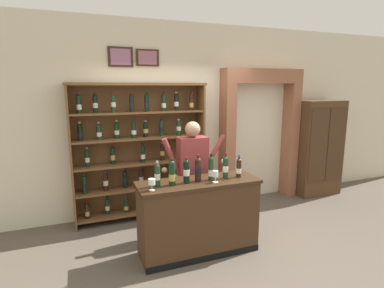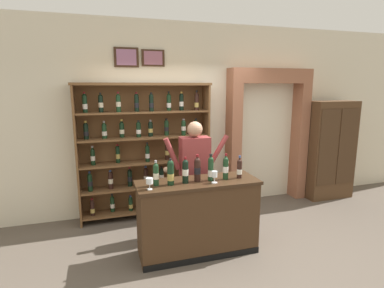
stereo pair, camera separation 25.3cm
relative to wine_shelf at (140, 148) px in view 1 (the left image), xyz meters
The scene contains 16 objects.
ground_plane 1.91m from the wine_shelf, 64.83° to the right, with size 14.00×14.00×0.02m, color brown.
back_wall 0.80m from the wine_shelf, 20.57° to the left, with size 12.00×0.19×3.15m.
wine_shelf is the anchor object (origin of this frame).
archway_doorway 2.26m from the wine_shelf, ahead, with size 1.56×0.45×2.42m.
side_cabinet 3.50m from the wine_shelf, ahead, with size 0.90×0.41×1.85m.
tasting_counter 1.59m from the wine_shelf, 71.55° to the right, with size 1.54×0.53×0.96m.
shopkeeper 1.01m from the wine_shelf, 53.54° to the right, with size 0.99×0.22×1.64m.
tasting_bottle_vin_santo 1.38m from the wine_shelf, 93.00° to the right, with size 0.07×0.07×0.31m.
tasting_bottle_riserva 1.41m from the wine_shelf, 85.95° to the right, with size 0.08×0.08×0.32m.
tasting_bottle_prosecco 1.42m from the wine_shelf, 78.34° to the right, with size 0.08×0.08×0.32m.
tasting_bottle_grappa 1.44m from the wine_shelf, 71.84° to the right, with size 0.08×0.08×0.34m.
tasting_bottle_bianco 1.51m from the wine_shelf, 65.92° to the right, with size 0.07×0.07×0.34m.
tasting_bottle_chianti 1.61m from the wine_shelf, 59.41° to the right, with size 0.07×0.07×0.33m.
tasting_bottle_brunello 1.72m from the wine_shelf, 54.14° to the right, with size 0.07×0.07×0.29m.
wine_glass_spare 1.62m from the wine_shelf, 67.13° to the right, with size 0.07×0.07×0.15m.
wine_glass_center 1.51m from the wine_shelf, 96.48° to the right, with size 0.08×0.08×0.14m.
Camera 1 is at (-1.56, -3.37, 2.13)m, focal length 28.45 mm.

